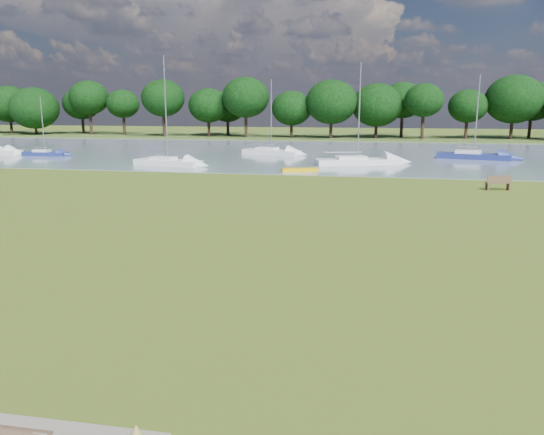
% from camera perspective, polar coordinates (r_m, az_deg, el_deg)
% --- Properties ---
extents(ground, '(220.00, 220.00, 0.00)m').
position_cam_1_polar(ground, '(21.54, -4.01, -3.14)').
color(ground, olive).
extents(river, '(220.00, 40.00, 0.10)m').
position_cam_1_polar(river, '(62.57, 5.80, 6.89)').
color(river, gray).
rests_on(river, ground).
extents(far_bank, '(220.00, 20.00, 0.40)m').
position_cam_1_polar(far_bank, '(92.42, 7.44, 8.53)').
color(far_bank, '#4C6626').
rests_on(far_bank, ground).
extents(riverbank_bench, '(1.69, 0.75, 1.01)m').
position_cam_1_polar(riverbank_bench, '(38.50, 23.18, 3.46)').
color(riverbank_bench, brown).
rests_on(riverbank_bench, ground).
extents(kayak, '(3.13, 1.63, 0.31)m').
position_cam_1_polar(kayak, '(44.98, 3.01, 5.15)').
color(kayak, '#DFAD08').
rests_on(kayak, river).
extents(tree_line, '(123.75, 8.10, 9.80)m').
position_cam_1_polar(tree_line, '(89.31, 1.21, 12.26)').
color(tree_line, black).
rests_on(tree_line, far_bank).
extents(sailboat_1, '(6.87, 3.39, 9.87)m').
position_cam_1_polar(sailboat_1, '(50.65, -11.22, 6.09)').
color(sailboat_1, silver).
rests_on(sailboat_1, river).
extents(sailboat_3, '(7.48, 3.69, 8.52)m').
position_cam_1_polar(sailboat_3, '(59.08, 20.81, 6.40)').
color(sailboat_3, navy).
rests_on(sailboat_3, river).
extents(sailboat_4, '(4.90, 1.57, 6.33)m').
position_cam_1_polar(sailboat_4, '(63.85, -23.26, 6.48)').
color(sailboat_4, navy).
rests_on(sailboat_4, river).
extents(sailboat_5, '(6.97, 3.90, 8.25)m').
position_cam_1_polar(sailboat_5, '(60.43, -0.15, 7.25)').
color(sailboat_5, silver).
rests_on(sailboat_5, river).
extents(sailboat_6, '(8.19, 4.53, 9.31)m').
position_cam_1_polar(sailboat_6, '(50.84, 9.10, 6.19)').
color(sailboat_6, silver).
rests_on(sailboat_6, river).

